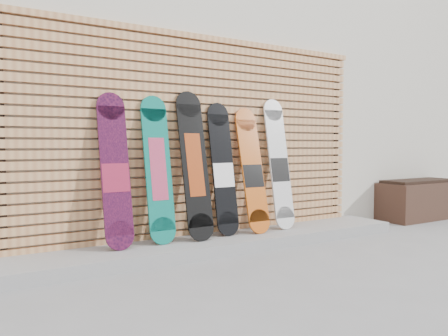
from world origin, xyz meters
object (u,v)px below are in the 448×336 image
Objects in this scene: snowboard_0 at (115,171)px; snowboard_1 at (158,169)px; snowboard_4 at (252,171)px; snowboard_3 at (223,169)px; snowboard_2 at (195,165)px; planter_box at (418,200)px; snowboard_5 at (279,164)px.

snowboard_0 is 0.44m from snowboard_1.
snowboard_1 is 1.13m from snowboard_4.
snowboard_0 is 1.20m from snowboard_3.
snowboard_0 reaches higher than snowboard_4.
snowboard_2 is (0.83, -0.02, 0.04)m from snowboard_0.
snowboard_1 is at bearing 175.16° from snowboard_2.
snowboard_3 is at bearing 0.56° from snowboard_0.
snowboard_3 is at bearing 179.01° from planter_box.
snowboard_1 is 1.06× the size of snowboard_4.
snowboard_0 is 1.00× the size of snowboard_1.
snowboard_4 is at bearing -1.89° from snowboard_1.
planter_box is at bearing -0.58° from snowboard_0.
snowboard_1 is (-4.10, 0.06, 0.57)m from planter_box.
snowboard_3 is at bearing 5.44° from snowboard_2.
snowboard_1 is (0.44, 0.01, 0.01)m from snowboard_0.
snowboard_2 is 1.01× the size of snowboard_5.
snowboard_5 is (1.52, -0.01, 0.01)m from snowboard_1.
snowboard_5 reaches higher than planter_box.
snowboard_0 is at bearing -178.68° from snowboard_1.
snowboard_0 reaches higher than snowboard_1.
snowboard_5 is (0.76, -0.01, 0.04)m from snowboard_3.
snowboard_1 is 1.52m from snowboard_5.
snowboard_3 is at bearing 179.01° from snowboard_5.
snowboard_4 is at bearing 179.64° from planter_box.
snowboard_0 reaches higher than snowboard_3.
snowboard_0 is (-4.54, 0.05, 0.56)m from planter_box.
snowboard_5 is (0.40, 0.03, 0.06)m from snowboard_4.
planter_box is at bearing -0.36° from snowboard_4.
snowboard_1 reaches higher than snowboard_3.
planter_box is 0.84× the size of snowboard_2.
planter_box is 2.65m from snowboard_5.
snowboard_4 is at bearing -176.34° from snowboard_5.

